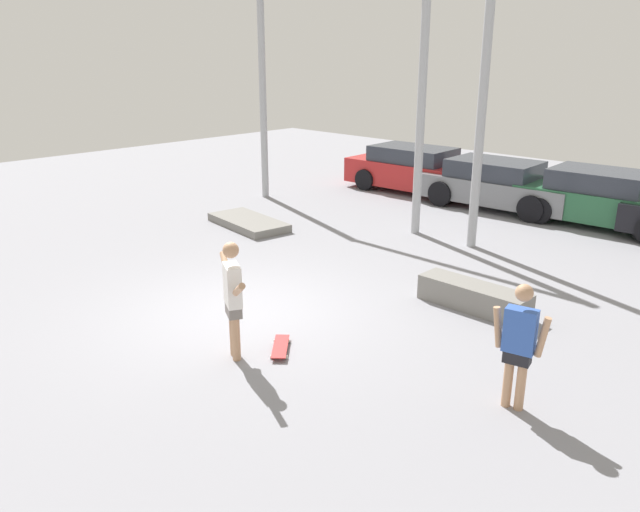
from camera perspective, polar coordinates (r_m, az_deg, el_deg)
name	(u,v)px	position (r m, az deg, el deg)	size (l,w,h in m)	color
ground_plane	(244,311)	(10.64, -6.92, -5.05)	(36.00, 36.00, 0.00)	gray
skateboarder	(233,294)	(8.77, -7.97, -3.49)	(1.35, 0.75, 1.73)	tan
skateboard	(280,347)	(9.26, -3.64, -8.26)	(0.67, 0.70, 0.08)	red
grind_box	(474,297)	(10.91, 13.87, -3.63)	(1.94, 0.55, 0.44)	slate
manual_pad	(248,223)	(15.64, -6.56, 3.06)	(2.26, 1.06, 0.19)	slate
canopy_support_left	(333,77)	(16.37, 1.21, 16.01)	(5.69, 0.20, 5.73)	#A5A8AD
canopy_support_right	(621,90)	(12.64, 25.82, 13.50)	(5.69, 0.20, 5.73)	#A5A8AD
parked_car_red	(416,170)	(19.48, 8.76, 7.77)	(4.48, 2.02, 1.37)	red
parked_car_grey	(497,185)	(17.95, 15.90, 6.29)	(4.34, 2.08, 1.31)	slate
parked_car_green	(602,199)	(17.03, 24.41, 4.78)	(4.15, 2.08, 1.38)	#28603D
bystander	(519,341)	(7.87, 17.73, -7.44)	(0.69, 0.26, 1.63)	tan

